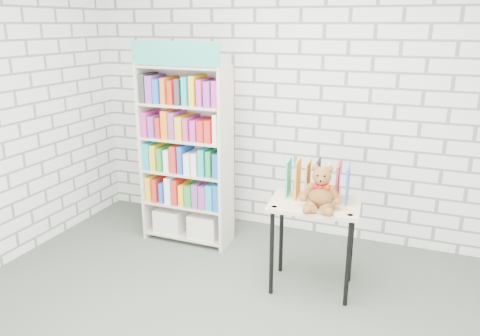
% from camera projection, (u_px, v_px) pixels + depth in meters
% --- Properties ---
extents(room_shell, '(4.52, 4.02, 2.81)m').
position_uv_depth(room_shell, '(212.00, 83.00, 2.77)').
color(room_shell, silver).
rests_on(room_shell, ground).
extents(bookshelf, '(0.88, 0.34, 1.97)m').
position_uv_depth(bookshelf, '(187.00, 154.00, 4.56)').
color(bookshelf, beige).
rests_on(bookshelf, ground).
extents(display_table, '(0.75, 0.55, 0.76)m').
position_uv_depth(display_table, '(314.00, 215.00, 3.74)').
color(display_table, tan).
rests_on(display_table, ground).
extents(table_books, '(0.51, 0.26, 0.29)m').
position_uv_depth(table_books, '(318.00, 180.00, 3.77)').
color(table_books, teal).
rests_on(table_books, display_table).
extents(teddy_bear, '(0.32, 0.30, 0.34)m').
position_uv_depth(teddy_bear, '(321.00, 191.00, 3.56)').
color(teddy_bear, brown).
rests_on(teddy_bear, display_table).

